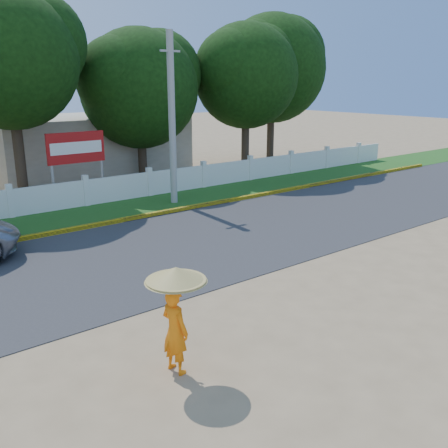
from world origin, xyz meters
The scene contains 10 objects.
ground centered at (0.00, 0.00, 0.00)m, with size 120.00×120.00×0.00m, color #9E8460.
road centered at (0.00, 4.50, 0.01)m, with size 60.00×7.00×0.02m, color #38383A.
grass_verge centered at (0.00, 9.75, 0.01)m, with size 60.00×3.50×0.03m, color #2D601E.
curb centered at (0.00, 8.05, 0.08)m, with size 40.00×0.18×0.16m, color yellow.
fence centered at (0.00, 11.20, 0.55)m, with size 40.00×0.10×1.10m, color silver.
building_near centered at (3.00, 18.00, 1.60)m, with size 10.00×6.00×3.20m, color #B7AD99.
utility_pole centered at (3.17, 9.44, 3.47)m, with size 0.28×0.28×6.94m, color gray.
monk_with_parasol centered at (-3.76, -1.40, 1.29)m, with size 1.09×1.09×1.97m.
billboard centered at (0.17, 12.30, 2.14)m, with size 2.50×0.13×2.95m.
tree_row centered at (1.67, 14.11, 5.09)m, with size 34.68×7.24×8.90m.
Camera 1 is at (-7.99, -8.12, 5.01)m, focal length 40.00 mm.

